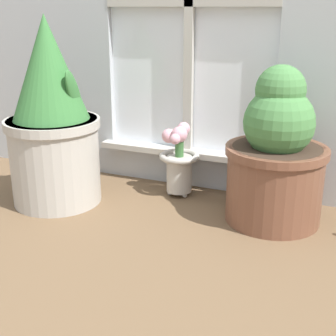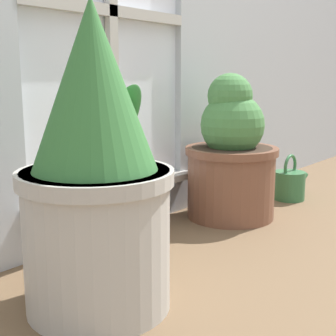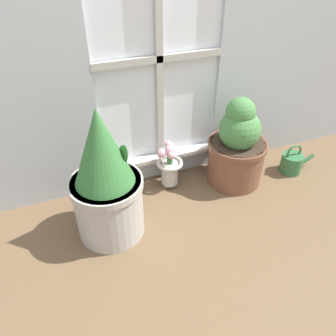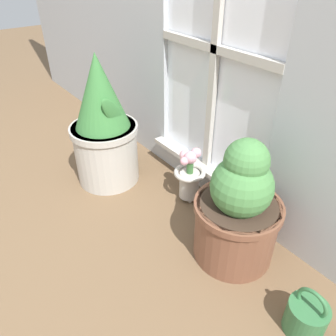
{
  "view_description": "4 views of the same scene",
  "coord_description": "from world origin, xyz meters",
  "px_view_note": "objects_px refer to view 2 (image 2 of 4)",
  "views": [
    {
      "loc": [
        0.65,
        -1.12,
        0.72
      ],
      "look_at": [
        0.03,
        0.37,
        0.16
      ],
      "focal_mm": 50.0,
      "sensor_mm": 36.0,
      "label": 1
    },
    {
      "loc": [
        -1.09,
        -0.5,
        0.53
      ],
      "look_at": [
        -0.03,
        0.38,
        0.26
      ],
      "focal_mm": 50.0,
      "sensor_mm": 36.0,
      "label": 2
    },
    {
      "loc": [
        -0.56,
        -0.94,
        1.28
      ],
      "look_at": [
        -0.03,
        0.45,
        0.19
      ],
      "focal_mm": 35.0,
      "sensor_mm": 36.0,
      "label": 3
    },
    {
      "loc": [
        1.01,
        -0.37,
        1.1
      ],
      "look_at": [
        -0.0,
        0.4,
        0.23
      ],
      "focal_mm": 35.0,
      "sensor_mm": 36.0,
      "label": 4
    }
  ],
  "objects_px": {
    "potted_plant_right": "(231,157)",
    "potted_plant_left": "(96,173)",
    "flower_vase": "(143,196)",
    "watering_can": "(290,184)"
  },
  "relations": [
    {
      "from": "potted_plant_left",
      "to": "potted_plant_right",
      "type": "relative_size",
      "value": 1.28
    },
    {
      "from": "potted_plant_left",
      "to": "watering_can",
      "type": "xyz_separation_m",
      "value": [
        1.2,
        0.09,
        -0.25
      ]
    },
    {
      "from": "potted_plant_left",
      "to": "potted_plant_right",
      "type": "xyz_separation_m",
      "value": [
        0.81,
        0.15,
        -0.09
      ]
    },
    {
      "from": "potted_plant_left",
      "to": "watering_can",
      "type": "bearing_deg",
      "value": 4.31
    },
    {
      "from": "potted_plant_left",
      "to": "flower_vase",
      "type": "bearing_deg",
      "value": 30.2
    },
    {
      "from": "potted_plant_right",
      "to": "potted_plant_left",
      "type": "bearing_deg",
      "value": -169.45
    },
    {
      "from": "potted_plant_left",
      "to": "flower_vase",
      "type": "height_order",
      "value": "potted_plant_left"
    },
    {
      "from": "potted_plant_left",
      "to": "flower_vase",
      "type": "xyz_separation_m",
      "value": [
        0.41,
        0.24,
        -0.18
      ]
    },
    {
      "from": "potted_plant_right",
      "to": "flower_vase",
      "type": "relative_size",
      "value": 1.85
    },
    {
      "from": "potted_plant_right",
      "to": "watering_can",
      "type": "relative_size",
      "value": 2.26
    }
  ]
}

